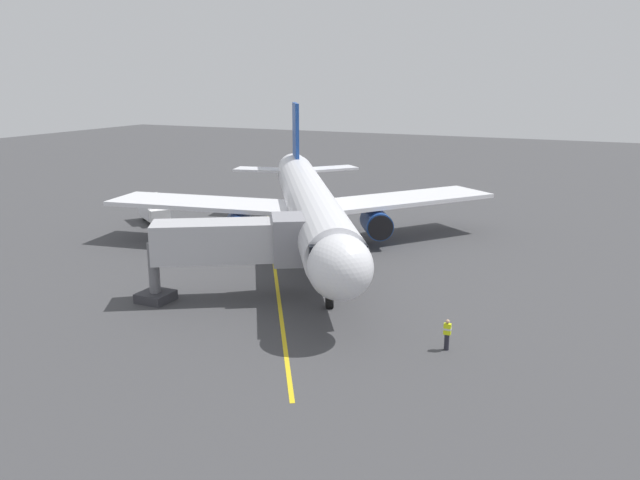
# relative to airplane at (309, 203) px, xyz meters

# --- Properties ---
(ground_plane) EXTENTS (220.00, 220.00, 0.00)m
(ground_plane) POSITION_rel_airplane_xyz_m (0.91, -0.66, -4.00)
(ground_plane) COLOR #424244
(apron_lead_in_line) EXTENTS (20.76, 34.44, 0.01)m
(apron_lead_in_line) POSITION_rel_airplane_xyz_m (-0.14, 6.24, -4.00)
(apron_lead_in_line) COLOR yellow
(apron_lead_in_line) RESTS_ON ground
(airplane) EXTENTS (30.66, 36.29, 11.50)m
(airplane) POSITION_rel_airplane_xyz_m (0.00, 0.00, 0.00)
(airplane) COLOR white
(airplane) RESTS_ON ground
(jet_bridge) EXTENTS (10.74, 7.83, 5.40)m
(jet_bridge) POSITION_rel_airplane_xyz_m (-1.19, 12.44, -0.24)
(jet_bridge) COLOR #B7B7BC
(jet_bridge) RESTS_ON ground
(ground_crew_marshaller) EXTENTS (0.41, 0.27, 1.71)m
(ground_crew_marshaller) POSITION_rel_airplane_xyz_m (-15.24, 14.91, -3.12)
(ground_crew_marshaller) COLOR #23232D
(ground_crew_marshaller) RESTS_ON ground
(box_truck_near_nose) EXTENTS (4.88, 4.25, 2.62)m
(box_truck_near_nose) POSITION_rel_airplane_xyz_m (18.57, -2.98, -2.62)
(box_truck_near_nose) COLOR white
(box_truck_near_nose) RESTS_ON ground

